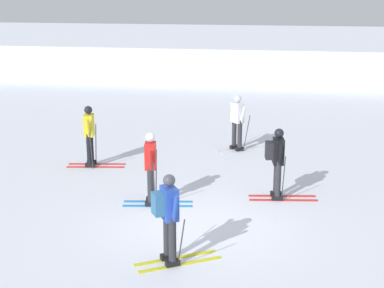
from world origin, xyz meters
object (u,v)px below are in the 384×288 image
object	(u,v)px
skier_white	(238,121)
skier_yellow	(90,134)
skier_black	(277,160)
skier_red	(151,166)
skier_blue	(168,215)

from	to	relation	value
skier_white	skier_yellow	bearing A→B (deg)	-150.07
skier_yellow	skier_black	xyz separation A→B (m)	(5.15, -1.73, 0.04)
skier_black	skier_red	xyz separation A→B (m)	(-2.82, -0.83, -0.04)
skier_yellow	skier_red	world-z (taller)	same
skier_black	skier_red	size ratio (longest dim) A/B	1.00
skier_yellow	skier_black	size ratio (longest dim) A/B	1.00
skier_yellow	skier_black	world-z (taller)	same
skier_white	skier_blue	bearing A→B (deg)	-94.43
skier_blue	skier_white	distance (m)	7.63
skier_blue	skier_red	bearing A→B (deg)	109.08
skier_red	skier_white	bearing A→B (deg)	71.98
skier_yellow	skier_blue	distance (m)	6.30
skier_yellow	skier_white	world-z (taller)	same
skier_blue	skier_white	size ratio (longest dim) A/B	1.00
skier_white	skier_red	bearing A→B (deg)	-108.02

